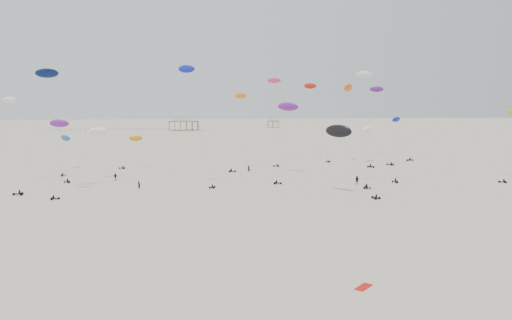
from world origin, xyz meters
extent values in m
plane|color=beige|center=(0.00, 200.00, 0.00)|extent=(900.00, 900.00, 0.00)
cube|color=brown|center=(-10.00, 350.00, 6.15)|extent=(21.00, 13.00, 0.30)
cube|color=silver|center=(-10.00, 350.00, 7.90)|extent=(14.00, 8.40, 3.20)
cube|color=#B2B2AD|center=(-10.00, 350.00, 9.65)|extent=(15.00, 9.00, 0.30)
cube|color=brown|center=(60.00, 380.00, 5.15)|extent=(9.00, 7.00, 0.30)
cube|color=silver|center=(60.00, 380.00, 6.50)|extent=(5.60, 4.20, 2.40)
cube|color=#B2B2AD|center=(60.00, 380.00, 7.85)|extent=(6.00, 4.50, 0.30)
cube|color=black|center=(-62.00, 350.00, 1.45)|extent=(80.00, 0.10, 0.10)
cylinder|color=gray|center=(-43.69, 129.88, 4.17)|extent=(0.03, 0.03, 16.47)
ellipsoid|color=#1659A7|center=(-44.73, 137.23, 8.50)|extent=(4.19, 4.38, 2.13)
cylinder|color=gray|center=(24.68, 95.94, 12.01)|extent=(0.03, 0.03, 23.18)
ellipsoid|color=silver|center=(25.22, 98.77, 23.88)|extent=(3.78, 2.11, 1.74)
cylinder|color=gray|center=(-51.76, 108.44, 9.30)|extent=(0.03, 0.03, 19.35)
ellipsoid|color=white|center=(-50.90, 112.93, 18.44)|extent=(3.63, 2.16, 1.70)
cylinder|color=gray|center=(33.73, 100.27, 7.15)|extent=(0.03, 0.03, 12.98)
ellipsoid|color=#0B1D96|center=(33.85, 100.94, 14.15)|extent=(3.23, 2.80, 1.50)
cylinder|color=gray|center=(-36.00, 113.77, 5.52)|extent=(0.03, 0.03, 12.61)
ellipsoid|color=white|center=(-32.93, 116.41, 11.22)|extent=(5.12, 2.98, 2.40)
cylinder|color=gray|center=(-9.99, 100.25, 12.39)|extent=(0.03, 0.03, 24.31)
ellipsoid|color=#0E1DBE|center=(-12.51, 101.75, 24.87)|extent=(3.98, 2.95, 1.86)
cylinder|color=gray|center=(37.43, 133.28, 11.17)|extent=(0.03, 0.03, 24.69)
ellipsoid|color=#FB4F0D|center=(36.14, 139.80, 22.59)|extent=(5.27, 5.73, 2.79)
cylinder|color=gray|center=(-37.47, 94.93, 6.82)|extent=(0.03, 0.03, 15.13)
ellipsoid|color=#761C9D|center=(-37.73, 99.23, 13.75)|extent=(4.20, 2.47, 1.97)
cylinder|color=gray|center=(44.42, 135.24, 4.87)|extent=(0.03, 0.03, 12.39)
ellipsoid|color=white|center=(42.55, 139.51, 9.93)|extent=(5.46, 4.78, 2.65)
cylinder|color=gray|center=(-27.93, 136.62, 4.05)|extent=(0.03, 0.03, 8.47)
ellipsoid|color=#CE8E0A|center=(-26.17, 138.40, 8.14)|extent=(3.82, 1.55, 1.83)
cylinder|color=gray|center=(13.98, 139.76, 12.44)|extent=(0.03, 0.03, 27.46)
ellipsoid|color=#DD3469|center=(14.96, 146.78, 24.95)|extent=(4.41, 2.61, 2.07)
cylinder|color=gray|center=(0.92, 126.78, 9.99)|extent=(0.03, 0.03, 20.04)
ellipsoid|color=orange|center=(2.53, 130.15, 19.94)|extent=(3.77, 2.61, 1.73)
cylinder|color=gray|center=(54.13, 147.58, 11.34)|extent=(0.03, 0.03, 25.42)
ellipsoid|color=#59177F|center=(51.04, 153.97, 22.69)|extent=(4.75, 3.27, 2.20)
cylinder|color=gray|center=(60.66, 98.42, 7.85)|extent=(0.03, 0.03, 16.65)
cylinder|color=gray|center=(9.80, 109.44, 8.31)|extent=(0.03, 0.03, 22.11)
ellipsoid|color=#6E1A94|center=(12.62, 116.91, 16.99)|extent=(6.04, 5.74, 2.81)
cylinder|color=gray|center=(18.81, 84.94, 5.99)|extent=(0.03, 0.03, 13.40)
ellipsoid|color=black|center=(16.16, 88.03, 12.35)|extent=(5.26, 5.59, 2.78)
cylinder|color=gray|center=(29.48, 147.30, 11.74)|extent=(0.03, 0.03, 25.58)
ellipsoid|color=red|center=(28.16, 153.57, 23.59)|extent=(4.41, 4.04, 2.16)
cylinder|color=gray|center=(-42.49, 98.19, 11.74)|extent=(0.03, 0.03, 22.98)
ellipsoid|color=#051646|center=(-39.80, 99.98, 23.61)|extent=(5.01, 4.36, 2.33)
imported|color=black|center=(-22.68, 100.06, 0.00)|extent=(0.90, 0.87, 2.05)
imported|color=black|center=(24.23, 98.84, 0.00)|extent=(1.30, 1.21, 2.32)
imported|color=black|center=(-28.97, 113.11, 0.00)|extent=(1.34, 0.90, 2.08)
imported|color=black|center=(3.63, 122.90, 0.00)|extent=(0.86, 0.65, 2.18)
cube|color=red|center=(2.62, 39.09, 0.00)|extent=(2.22, 2.16, 0.08)
camera|label=1|loc=(-14.70, -4.62, 17.24)|focal=35.00mm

